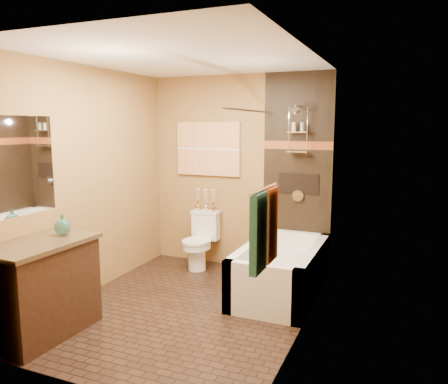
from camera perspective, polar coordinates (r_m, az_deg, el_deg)
The scene contains 23 objects.
floor at distance 4.67m, azimuth -4.97°, elevation -14.81°, with size 3.00×3.00×0.00m, color black.
wall_left at distance 5.00m, azimuth -17.44°, elevation 1.28°, with size 0.02×3.00×2.50m, color #9B6B3C.
wall_right at distance 3.92m, azimuth 10.51°, elevation -0.45°, with size 0.02×3.00×2.50m, color #9B6B3C.
wall_back at distance 5.69m, azimuth 1.90°, elevation 2.54°, with size 2.40×0.02×2.50m, color #9B6B3C.
wall_front at distance 3.10m, azimuth -18.28°, elevation -3.17°, with size 2.40×0.02×2.50m, color #9B6B3C.
ceiling at distance 4.33m, azimuth -5.43°, elevation 17.13°, with size 3.00×3.00×0.00m, color silver.
alcove_tile_back at distance 5.45m, azimuth 9.50°, elevation 2.15°, with size 0.85×0.01×2.50m, color black.
alcove_tile_right at distance 4.65m, azimuth 12.35°, elevation 0.94°, with size 0.01×1.50×2.50m, color black.
mosaic_band_back at distance 5.41m, azimuth 9.57°, elevation 6.04°, with size 0.85×0.01×0.10m, color maroon.
mosaic_band_right at distance 4.61m, azimuth 12.38°, elevation 5.50°, with size 0.01×1.50×0.10m, color maroon.
alcove_niche at distance 5.45m, azimuth 9.71°, elevation 1.09°, with size 0.50×0.01×0.25m, color black.
shower_fixtures at distance 5.30m, azimuth 9.60°, elevation 6.48°, with size 0.24×0.33×1.16m.
curtain_rod at distance 4.81m, azimuth 3.24°, elevation 10.58°, with size 0.03×0.03×1.55m, color silver.
towel_bar at distance 2.90m, azimuth 5.20°, elevation 0.42°, with size 0.02×0.02×0.55m, color silver.
towel_teal at distance 2.82m, azimuth 4.52°, elevation -5.37°, with size 0.05×0.22×0.52m, color #20576B.
towel_rust at distance 3.06m, azimuth 6.05°, elevation -4.26°, with size 0.05×0.22×0.52m, color #953B1B.
sunset_painting at distance 5.80m, azimuth -2.09°, elevation 5.64°, with size 0.90×0.04×0.70m, color #C8622F.
vanity_mirror at distance 4.26m, azimuth -26.16°, elevation 2.92°, with size 0.01×1.00×0.90m, color white.
bathtub at distance 4.97m, azimuth 7.48°, elevation -10.64°, with size 0.80×1.50×0.55m.
toilet at distance 5.77m, azimuth -3.07°, elevation -6.28°, with size 0.38×0.55×0.73m.
vanity at distance 4.29m, azimuth -22.81°, elevation -11.49°, with size 0.63×0.99×0.86m.
teal_bottle at distance 4.29m, azimuth -20.34°, elevation -4.04°, with size 0.15×0.15×0.24m, color #23695F, non-canonical shape.
bud_vases at distance 5.80m, azimuth -2.40°, elevation -0.96°, with size 0.28×0.06×0.28m.
Camera 1 is at (2.01, -3.78, 1.87)m, focal length 35.00 mm.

